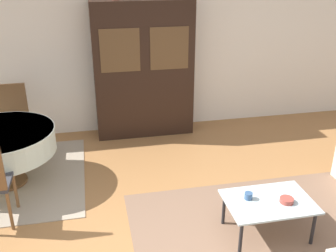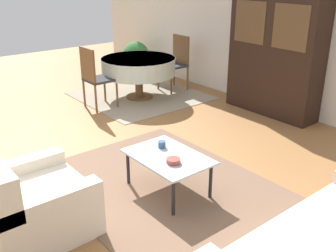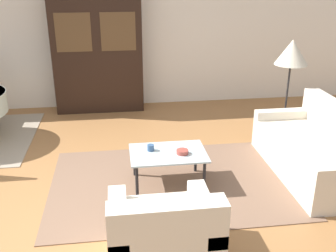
# 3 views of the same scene
# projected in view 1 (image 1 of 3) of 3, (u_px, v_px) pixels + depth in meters

# --- Properties ---
(wall_back) EXTENTS (10.00, 0.06, 2.70)m
(wall_back) POSITION_uv_depth(u_px,v_px,m) (127.00, 49.00, 6.23)
(wall_back) COLOR silver
(wall_back) RESTS_ON ground_plane
(area_rug) EXTENTS (2.92, 2.00, 0.01)m
(area_rug) POSITION_uv_depth(u_px,v_px,m) (270.00, 232.00, 4.19)
(area_rug) COLOR brown
(area_rug) RESTS_ON ground_plane
(dining_rug) EXTENTS (2.08, 2.06, 0.01)m
(dining_rug) POSITION_uv_depth(u_px,v_px,m) (4.00, 180.00, 5.16)
(dining_rug) COLOR gray
(dining_rug) RESTS_ON ground_plane
(coffee_table) EXTENTS (0.89, 0.61, 0.41)m
(coffee_table) POSITION_uv_depth(u_px,v_px,m) (269.00, 204.00, 4.03)
(coffee_table) COLOR black
(coffee_table) RESTS_ON area_rug
(display_cabinet) EXTENTS (1.54, 0.44, 2.12)m
(display_cabinet) POSITION_uv_depth(u_px,v_px,m) (143.00, 70.00, 6.14)
(display_cabinet) COLOR black
(display_cabinet) RESTS_ON ground_plane
(dining_table) EXTENTS (1.32, 1.32, 0.73)m
(dining_table) POSITION_uv_depth(u_px,v_px,m) (1.00, 142.00, 4.86)
(dining_table) COLOR brown
(dining_table) RESTS_ON dining_rug
(dining_chair_far) EXTENTS (0.44, 0.44, 1.03)m
(dining_chair_far) POSITION_uv_depth(u_px,v_px,m) (12.00, 116.00, 5.66)
(dining_chair_far) COLOR brown
(dining_chair_far) RESTS_ON dining_rug
(cup) EXTENTS (0.08, 0.08, 0.07)m
(cup) POSITION_uv_depth(u_px,v_px,m) (248.00, 196.00, 4.02)
(cup) COLOR #33517A
(cup) RESTS_ON coffee_table
(bowl) EXTENTS (0.14, 0.14, 0.05)m
(bowl) POSITION_uv_depth(u_px,v_px,m) (287.00, 200.00, 3.97)
(bowl) COLOR #9E4238
(bowl) RESTS_ON coffee_table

